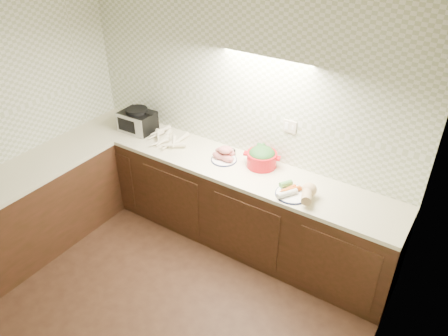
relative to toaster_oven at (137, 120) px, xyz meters
The scene contains 8 objects.
room 2.02m from the toaster_oven, 53.06° to the right, with size 3.60×3.60×2.60m.
counter 1.14m from the toaster_oven, 60.99° to the right, with size 3.60×3.60×0.90m.
toaster_oven is the anchor object (origin of this frame).
parsnip_pile 0.47m from the toaster_oven, 11.20° to the right, with size 0.46×0.43×0.08m.
sweet_potato_plate 1.15m from the toaster_oven, ahead, with size 0.26×0.26×0.16m.
onion_bowl 1.14m from the toaster_oven, ahead, with size 0.13×0.13×0.10m.
dutch_oven 1.52m from the toaster_oven, ahead, with size 0.36×0.36×0.20m.
veg_plate 2.04m from the toaster_oven, ahead, with size 0.38×0.36×0.14m.
Camera 1 is at (2.02, -1.56, 3.17)m, focal length 35.00 mm.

